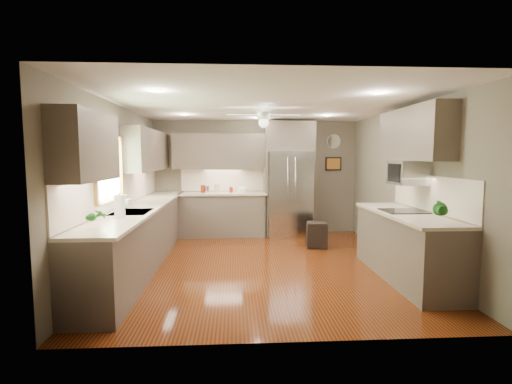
{
  "coord_description": "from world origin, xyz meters",
  "views": [
    {
      "loc": [
        -0.48,
        -5.76,
        1.72
      ],
      "look_at": [
        -0.11,
        0.6,
        1.1
      ],
      "focal_mm": 26.0,
      "sensor_mm": 36.0,
      "label": 1
    }
  ],
  "objects": [
    {
      "name": "canister_b",
      "position": [
        -1.06,
        2.19,
        1.01
      ],
      "size": [
        0.13,
        0.13,
        0.16
      ],
      "primitive_type": "cylinder",
      "rotation": [
        0.0,
        0.0,
        -0.32
      ],
      "color": "silver",
      "rests_on": "back_run"
    },
    {
      "name": "wall_clock",
      "position": [
        1.75,
        2.48,
        2.05
      ],
      "size": [
        0.3,
        0.03,
        0.3
      ],
      "color": "white",
      "rests_on": "wall_back"
    },
    {
      "name": "right_run",
      "position": [
        1.93,
        -0.8,
        0.48
      ],
      "size": [
        0.7,
        2.2,
        1.45
      ],
      "color": "#50453A",
      "rests_on": "ground"
    },
    {
      "name": "left_run",
      "position": [
        -1.95,
        0.15,
        0.48
      ],
      "size": [
        0.65,
        4.7,
        1.45
      ],
      "color": "#50453A",
      "rests_on": "ground"
    },
    {
      "name": "sink",
      "position": [
        -1.93,
        -0.5,
        0.91
      ],
      "size": [
        0.5,
        0.7,
        0.32
      ],
      "color": "silver",
      "rests_on": "left_run"
    },
    {
      "name": "paper_towel",
      "position": [
        -1.93,
        -1.01,
        1.08
      ],
      "size": [
        0.13,
        0.13,
        0.32
      ],
      "color": "white",
      "rests_on": "left_run"
    },
    {
      "name": "back_run",
      "position": [
        -0.72,
        2.2,
        0.48
      ],
      "size": [
        1.85,
        0.65,
        1.45
      ],
      "color": "#50453A",
      "rests_on": "ground"
    },
    {
      "name": "soap_bottle",
      "position": [
        -2.08,
        -0.07,
        1.03
      ],
      "size": [
        0.11,
        0.11,
        0.18
      ],
      "primitive_type": "imported",
      "rotation": [
        0.0,
        0.0,
        -0.36
      ],
      "color": "white",
      "rests_on": "left_run"
    },
    {
      "name": "microwave",
      "position": [
        2.03,
        -0.55,
        1.48
      ],
      "size": [
        0.43,
        0.55,
        0.34
      ],
      "color": "silver",
      "rests_on": "wall_right"
    },
    {
      "name": "canister_d",
      "position": [
        -0.55,
        2.2,
        1.0
      ],
      "size": [
        0.1,
        0.1,
        0.12
      ],
      "primitive_type": "cylinder",
      "rotation": [
        0.0,
        0.0,
        0.37
      ],
      "color": "maroon",
      "rests_on": "back_run"
    },
    {
      "name": "stool",
      "position": [
        1.07,
        1.06,
        0.24
      ],
      "size": [
        0.42,
        0.42,
        0.46
      ],
      "color": "black",
      "rests_on": "ground"
    },
    {
      "name": "uppers",
      "position": [
        -0.74,
        0.71,
        1.87
      ],
      "size": [
        4.5,
        4.7,
        0.95
      ],
      "color": "#50453A",
      "rests_on": "wall_left"
    },
    {
      "name": "window",
      "position": [
        -2.22,
        -0.5,
        1.55
      ],
      "size": [
        0.05,
        1.12,
        0.92
      ],
      "color": "#BFF2B2",
      "rests_on": "wall_left"
    },
    {
      "name": "refrigerator",
      "position": [
        0.7,
        2.16,
        1.19
      ],
      "size": [
        1.06,
        0.75,
        2.45
      ],
      "color": "silver",
      "rests_on": "ground"
    },
    {
      "name": "wall_front",
      "position": [
        0.0,
        -2.5,
        1.25
      ],
      "size": [
        4.5,
        0.0,
        4.5
      ],
      "primitive_type": "plane",
      "rotation": [
        -1.57,
        0.0,
        0.0
      ],
      "color": "#645B4C",
      "rests_on": "ground"
    },
    {
      "name": "framed_print",
      "position": [
        1.75,
        2.48,
        1.55
      ],
      "size": [
        0.36,
        0.03,
        0.3
      ],
      "color": "black",
      "rests_on": "wall_back"
    },
    {
      "name": "wall_back",
      "position": [
        0.0,
        2.5,
        1.25
      ],
      "size": [
        4.5,
        0.0,
        4.5
      ],
      "primitive_type": "plane",
      "rotation": [
        1.57,
        0.0,
        0.0
      ],
      "color": "#645B4C",
      "rests_on": "ground"
    },
    {
      "name": "bowl",
      "position": [
        -0.3,
        2.16,
        0.97
      ],
      "size": [
        0.26,
        0.26,
        0.05
      ],
      "primitive_type": "imported",
      "rotation": [
        0.0,
        0.0,
        -0.26
      ],
      "color": "#BDB18E",
      "rests_on": "back_run"
    },
    {
      "name": "potted_plant_left",
      "position": [
        -1.95,
        -1.74,
        1.08
      ],
      "size": [
        0.17,
        0.14,
        0.28
      ],
      "primitive_type": "imported",
      "rotation": [
        0.0,
        0.0,
        -0.31
      ],
      "color": "#1B5E1A",
      "rests_on": "left_run"
    },
    {
      "name": "potted_plant_right",
      "position": [
        1.9,
        -1.69,
        1.12
      ],
      "size": [
        0.24,
        0.21,
        0.36
      ],
      "primitive_type": "imported",
      "rotation": [
        0.0,
        0.0,
        -0.31
      ],
      "color": "#1B5E1A",
      "rests_on": "right_run"
    },
    {
      "name": "ceiling",
      "position": [
        0.0,
        0.0,
        2.5
      ],
      "size": [
        5.0,
        5.0,
        0.0
      ],
      "primitive_type": "plane",
      "rotation": [
        3.14,
        0.0,
        0.0
      ],
      "color": "white",
      "rests_on": "ground"
    },
    {
      "name": "wall_left",
      "position": [
        -2.25,
        0.0,
        1.25
      ],
      "size": [
        0.0,
        5.0,
        5.0
      ],
      "primitive_type": "plane",
      "rotation": [
        1.57,
        0.0,
        1.57
      ],
      "color": "#645B4C",
      "rests_on": "ground"
    },
    {
      "name": "wall_right",
      "position": [
        2.25,
        0.0,
        1.25
      ],
      "size": [
        0.0,
        5.0,
        5.0
      ],
      "primitive_type": "plane",
      "rotation": [
        1.57,
        0.0,
        -1.57
      ],
      "color": "#645B4C",
      "rests_on": "ground"
    },
    {
      "name": "canister_c",
      "position": [
        -0.85,
        2.19,
        1.03
      ],
      "size": [
        0.14,
        0.14,
        0.19
      ],
      "primitive_type": "cylinder",
      "rotation": [
        0.0,
        0.0,
        -0.26
      ],
      "color": "#BDB18E",
      "rests_on": "back_run"
    },
    {
      "name": "ceiling_fan",
      "position": [
        -0.0,
        0.3,
        2.33
      ],
      "size": [
        1.18,
        1.18,
        0.32
      ],
      "color": "white",
      "rests_on": "ceiling"
    },
    {
      "name": "recessed_lights",
      "position": [
        -0.04,
        0.4,
        2.49
      ],
      "size": [
        2.84,
        3.14,
        0.01
      ],
      "color": "white",
      "rests_on": "ceiling"
    },
    {
      "name": "canister_a",
      "position": [
        -1.15,
        2.24,
        1.02
      ],
      "size": [
        0.1,
        0.1,
        0.16
      ],
      "primitive_type": "cylinder",
      "rotation": [
        0.0,
        0.0,
        0.01
      ],
      "color": "maroon",
      "rests_on": "back_run"
    },
    {
      "name": "floor",
      "position": [
        0.0,
        0.0,
        0.0
      ],
      "size": [
        5.0,
        5.0,
        0.0
      ],
      "primitive_type": "plane",
      "color": "#451409",
      "rests_on": "ground"
    }
  ]
}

